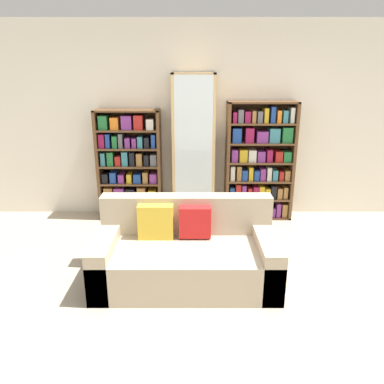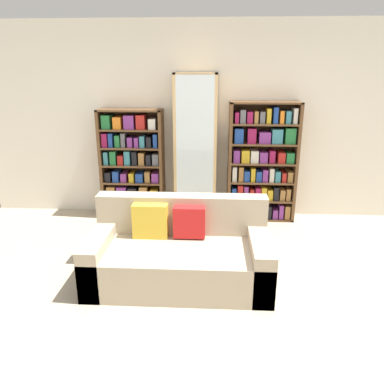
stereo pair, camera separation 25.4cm
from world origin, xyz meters
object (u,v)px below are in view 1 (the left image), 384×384
Objects in this scene: couch at (184,254)px; bookshelf_left at (128,166)px; bookshelf_right at (258,163)px; wine_bottle at (224,219)px; display_cabinet at (192,149)px.

couch is 1.97m from bookshelf_left.
bookshelf_left is 0.93× the size of bookshelf_right.
bookshelf_left reaches higher than couch.
couch reaches higher than wine_bottle.
wine_bottle is at bearing -46.53° from display_cabinet.
wine_bottle is (1.33, -0.47, -0.62)m from bookshelf_left.
bookshelf_left is at bearing 179.99° from bookshelf_right.
display_cabinet is 0.95m from bookshelf_right.
display_cabinet is (0.90, -0.02, 0.25)m from bookshelf_left.
bookshelf_right is (0.93, 0.02, -0.21)m from display_cabinet.
couch is at bearing -112.16° from wine_bottle.
bookshelf_left is at bearing 115.47° from couch.
bookshelf_left is 4.50× the size of wine_bottle.
bookshelf_left is at bearing 178.99° from display_cabinet.
bookshelf_right is at bearing 59.63° from couch.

